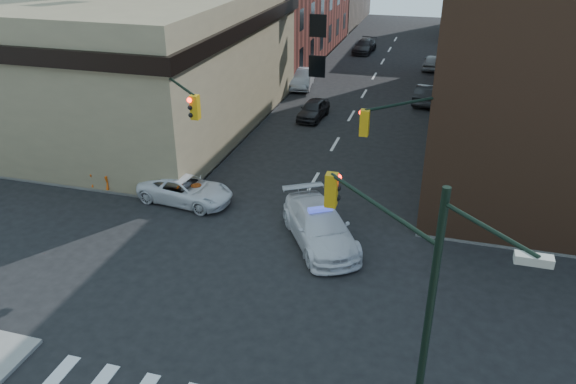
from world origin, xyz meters
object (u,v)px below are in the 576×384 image
Objects in this scene: pickup at (186,190)px; parked_car_wfar at (302,78)px; parked_car_enear at (427,94)px; pedestrian_b at (109,169)px; barrel_bank at (197,194)px; barricade_nw_a at (173,190)px; police_car at (320,226)px; barrel_road at (325,222)px; parked_car_wnear at (313,109)px; pedestrian_a at (168,175)px.

parked_car_wfar is (0.30, 22.70, 0.09)m from pickup.
parked_car_enear is 25.91m from pedestrian_b.
pickup is 5.13× the size of barrel_bank.
police_car is at bearing -15.06° from barricade_nw_a.
pickup is 4.70× the size of barrel_road.
parked_car_wfar is 22.82m from barricade_nw_a.
barricade_nw_a is (-8.31, 1.96, -0.24)m from police_car.
barricade_nw_a is at bearing -170.50° from barrel_bank.
police_car is 1.46× the size of parked_car_wnear.
pedestrian_a is at bearing 168.81° from barrel_road.
pedestrian_b is 1.50× the size of barricade_nw_a.
parked_car_enear reaches higher than barrel_bank.
barrel_bank is at bearing 7.69° from barricade_nw_a.
parked_car_enear is 23.76m from pedestrian_a.
parked_car_wnear is at bearing -77.03° from parked_car_wfar.
police_car is at bearing -44.92° from pedestrian_b.
pickup is at bearing 14.64° from pedestrian_a.
barricade_nw_a is at bearing 135.80° from police_car.
pickup is 1.58m from pedestrian_a.
parked_car_enear is 23.39m from barrel_bank.
parked_car_wfar is (-7.31, 24.76, -0.07)m from police_car.
pedestrian_b is at bearing 59.48° from parked_car_enear.
police_car is at bearing -70.79° from parked_car_wnear.
pedestrian_b is 12.50m from barrel_road.
barrel_bank is (-2.64, -14.78, -0.20)m from parked_car_wnear.
parked_car_wnear is at bearing -5.55° from pickup.
parked_car_wnear is 14.86m from pedestrian_a.
pickup is 7.70m from barrel_road.
police_car is at bearing 26.01° from pedestrian_a.
pedestrian_b is (-12.38, 2.54, 0.21)m from police_car.
pedestrian_a reaches higher than barrel_road.
parked_car_wnear is 15.48m from barricade_nw_a.
barrel_road is (4.43, -15.92, -0.16)m from parked_car_wnear.
barrel_road reaches higher than barrel_bank.
barrel_bank is at bearing -96.68° from parked_car_wfar.
parked_car_wnear reaches higher than barricade_nw_a.
pickup is 22.70m from parked_car_wfar.
parked_car_wnear is 2.20× the size of pedestrian_b.
pickup reaches higher than barrel_road.
parked_car_wnear is at bearing 79.89° from barrel_bank.
pedestrian_b reaches higher than parked_car_enear.
pedestrian_a is at bearing 67.83° from pickup.
pedestrian_b is 1.89× the size of barrel_bank.
pickup is (-7.61, 2.06, -0.16)m from police_car.
pedestrian_a is 2.08m from barrel_bank.
barrel_bank is at bearing 70.46° from parked_car_enear.
pickup is at bearing 172.27° from barrel_road.
pedestrian_a is (-4.55, -14.14, 0.34)m from parked_car_wnear.
pedestrian_b is at bearing 90.77° from pickup.
barrel_road is 7.16m from barrel_bank.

